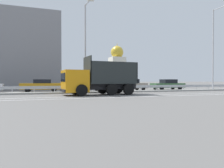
{
  "coord_description": "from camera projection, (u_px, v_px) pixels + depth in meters",
  "views": [
    {
      "loc": [
        -9.44,
        -20.77,
        1.39
      ],
      "look_at": [
        -1.71,
        0.81,
        0.99
      ],
      "focal_mm": 35.0,
      "sensor_mm": 36.0,
      "label": 1
    }
  ],
  "objects": [
    {
      "name": "median_island",
      "position": [
        121.0,
        92.0,
        24.99
      ],
      "size": [
        36.09,
        1.1,
        0.18
      ],
      "primitive_type": "cube",
      "color": "gray",
      "rests_on": "ground_plane"
    },
    {
      "name": "dump_truck",
      "position": [
        92.0,
        82.0,
        20.53
      ],
      "size": [
        7.21,
        3.07,
        3.61
      ],
      "rotation": [
        0.0,
        0.0,
        1.62
      ],
      "color": "orange",
      "rests_on": "ground_plane"
    },
    {
      "name": "parked_car_5",
      "position": [
        132.0,
        85.0,
        29.74
      ],
      "size": [
        4.11,
        2.07,
        1.54
      ],
      "rotation": [
        0.0,
        0.0,
        -1.48
      ],
      "color": "gray",
      "rests_on": "ground_plane"
    },
    {
      "name": "background_building_0",
      "position": [
        5.0,
        52.0,
        37.39
      ],
      "size": [
        17.7,
        11.51,
        12.55
      ],
      "primitive_type": "cube",
      "color": "gray",
      "rests_on": "ground_plane"
    },
    {
      "name": "street_lamp_2",
      "position": [
        214.0,
        46.0,
        29.25
      ],
      "size": [
        0.7,
        2.26,
        10.94
      ],
      "color": "#ADADB2",
      "rests_on": "ground_plane"
    },
    {
      "name": "street_lamp_1",
      "position": [
        86.0,
        44.0,
        23.53
      ],
      "size": [
        0.71,
        2.16,
        9.63
      ],
      "color": "#ADADB2",
      "rests_on": "ground_plane"
    },
    {
      "name": "church_tower",
      "position": [
        117.0,
        66.0,
        55.81
      ],
      "size": [
        3.6,
        3.6,
        11.04
      ],
      "color": "silver",
      "rests_on": "ground_plane"
    },
    {
      "name": "median_road_sign",
      "position": [
        69.0,
        82.0,
        22.96
      ],
      "size": [
        0.67,
        0.16,
        2.34
      ],
      "color": "white",
      "rests_on": "ground_plane"
    },
    {
      "name": "parked_car_6",
      "position": [
        168.0,
        85.0,
        32.1
      ],
      "size": [
        4.9,
        2.08,
        1.52
      ],
      "rotation": [
        0.0,
        0.0,
        1.55
      ],
      "color": "#335B33",
      "rests_on": "ground_plane"
    },
    {
      "name": "lane_strip_1",
      "position": [
        113.0,
        97.0,
        17.54
      ],
      "size": [
        65.63,
        0.16,
        0.01
      ],
      "primitive_type": "cube",
      "color": "silver",
      "rests_on": "ground_plane"
    },
    {
      "name": "median_guardrail",
      "position": [
        118.0,
        87.0,
        26.04
      ],
      "size": [
        65.63,
        0.09,
        0.78
      ],
      "color": "#9EA0A5",
      "rests_on": "ground_plane"
    },
    {
      "name": "ground_plane",
      "position": [
        130.0,
        94.0,
        22.76
      ],
      "size": [
        320.0,
        320.0,
        0.0
      ],
      "primitive_type": "plane",
      "color": "#605E5B"
    },
    {
      "name": "parked_car_3",
      "position": [
        41.0,
        85.0,
        26.16
      ],
      "size": [
        4.82,
        2.1,
        1.5
      ],
      "rotation": [
        0.0,
        0.0,
        1.51
      ],
      "color": "#B27A14",
      "rests_on": "ground_plane"
    },
    {
      "name": "lane_strip_0",
      "position": [
        106.0,
        96.0,
        19.19
      ],
      "size": [
        65.63,
        0.16,
        0.01
      ],
      "primitive_type": "cube",
      "color": "silver",
      "rests_on": "ground_plane"
    },
    {
      "name": "parked_car_4",
      "position": [
        89.0,
        86.0,
        27.78
      ],
      "size": [
        4.33,
        2.03,
        1.35
      ],
      "rotation": [
        0.0,
        0.0,
        1.59
      ],
      "color": "black",
      "rests_on": "ground_plane"
    }
  ]
}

